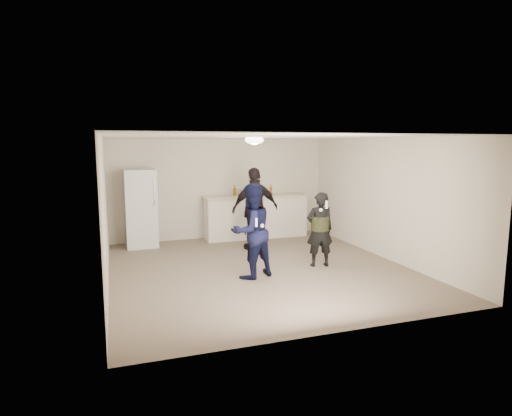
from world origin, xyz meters
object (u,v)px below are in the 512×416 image
object	(u,v)px
shaker	(240,192)
spectator	(255,209)
woman	(320,229)
counter	(256,217)
man	(251,231)
fridge	(141,208)

from	to	relation	value
shaker	spectator	size ratio (longest dim) A/B	0.09
spectator	woman	bearing A→B (deg)	110.82
counter	shaker	bearing A→B (deg)	168.13
woman	man	bearing A→B (deg)	18.46
counter	shaker	world-z (taller)	shaker
man	spectator	xyz separation A→B (m)	(0.73, 1.92, 0.09)
counter	man	distance (m)	3.35
man	fridge	bearing A→B (deg)	-81.94
man	spectator	bearing A→B (deg)	-131.46
woman	fridge	bearing A→B (deg)	-32.73
spectator	shaker	bearing A→B (deg)	-94.47
man	woman	bearing A→B (deg)	168.87
counter	man	world-z (taller)	man
counter	woman	bearing A→B (deg)	-83.41
man	woman	world-z (taller)	man
fridge	shaker	xyz separation A→B (m)	(2.43, 0.16, 0.28)
man	woman	size ratio (longest dim) A/B	1.16
shaker	woman	bearing A→B (deg)	-75.95
woman	shaker	bearing A→B (deg)	-67.17
fridge	counter	bearing A→B (deg)	1.41
woman	spectator	bearing A→B (deg)	-56.75
shaker	spectator	world-z (taller)	spectator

